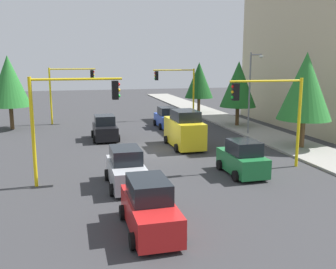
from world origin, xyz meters
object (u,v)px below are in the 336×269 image
object	(u,v)px
traffic_signal_near_right	(70,109)
tree_roadside_near	(305,86)
street_lamp_curbside	(252,85)
tree_roadside_mid	(238,84)
car_blue	(167,118)
tree_opposite_side	(9,81)
car_black	(105,129)
car_red	(150,208)
traffic_signal_far_left	(178,84)
car_green	(242,159)
traffic_signal_far_right	(69,84)
traffic_signal_near_left	(272,105)
car_silver	(126,169)
delivery_van_yellow	(184,130)
tree_roadside_far	(199,80)

from	to	relation	value
traffic_signal_near_right	tree_roadside_near	size ratio (longest dim) A/B	0.80
street_lamp_curbside	tree_roadside_mid	world-z (taller)	street_lamp_curbside
traffic_signal_near_right	car_blue	world-z (taller)	traffic_signal_near_right
traffic_signal_near_right	tree_opposite_side	bearing A→B (deg)	-163.53
car_black	car_red	size ratio (longest dim) A/B	0.91
traffic_signal_far_left	car_black	size ratio (longest dim) A/B	1.45
car_green	traffic_signal_far_right	bearing A→B (deg)	-155.90
traffic_signal_far_left	traffic_signal_near_left	world-z (taller)	traffic_signal_far_left
street_lamp_curbside	car_green	xyz separation A→B (m)	(10.34, -5.62, -3.45)
tree_opposite_side	street_lamp_curbside	bearing A→B (deg)	67.45
car_black	car_red	distance (m)	17.47
tree_opposite_side	traffic_signal_far_left	bearing A→B (deg)	96.84
tree_opposite_side	car_red	world-z (taller)	tree_opposite_side
traffic_signal_near_left	car_silver	distance (m)	9.20
traffic_signal_far_left	tree_opposite_side	bearing A→B (deg)	-83.16
tree_roadside_mid	traffic_signal_near_right	bearing A→B (deg)	-48.24
traffic_signal_far_right	car_black	distance (m)	9.91
traffic_signal_near_right	delivery_van_yellow	world-z (taller)	traffic_signal_near_right
tree_roadside_far	traffic_signal_far_left	bearing A→B (deg)	-43.77
traffic_signal_far_left	traffic_signal_near_left	distance (m)	20.00
traffic_signal_near_right	car_black	bearing A→B (deg)	166.33
car_blue	car_red	size ratio (longest dim) A/B	0.92
tree_roadside_far	car_black	xyz separation A→B (m)	(13.02, -12.51, -3.13)
tree_roadside_mid	traffic_signal_near_left	bearing A→B (deg)	-17.29
street_lamp_curbside	car_blue	size ratio (longest dim) A/B	1.83
traffic_signal_near_left	delivery_van_yellow	size ratio (longest dim) A/B	1.11
tree_opposite_side	delivery_van_yellow	xyz separation A→B (m)	(11.22, 13.44, -3.18)
tree_opposite_side	car_blue	size ratio (longest dim) A/B	1.78
traffic_signal_far_right	tree_roadside_mid	xyz separation A→B (m)	(6.00, 15.69, 0.11)
car_silver	car_red	distance (m)	5.38
traffic_signal_far_left	tree_roadside_far	xyz separation A→B (m)	(-4.00, 3.83, 0.13)
tree_roadside_near	car_blue	distance (m)	13.96
traffic_signal_far_left	car_silver	world-z (taller)	traffic_signal_far_left
car_black	car_blue	distance (m)	7.67
traffic_signal_far_right	tree_opposite_side	distance (m)	5.69
car_silver	car_black	bearing A→B (deg)	179.92
traffic_signal_near_right	delivery_van_yellow	xyz separation A→B (m)	(-6.78, 8.12, -2.65)
traffic_signal_far_left	car_green	bearing A→B (deg)	-5.76
traffic_signal_near_left	car_silver	world-z (taller)	traffic_signal_near_left
car_silver	car_red	bearing A→B (deg)	0.98
traffic_signal_far_right	street_lamp_curbside	xyz separation A→B (m)	(10.39, 14.89, 0.35)
tree_roadside_mid	car_green	distance (m)	16.39
tree_roadside_far	car_red	xyz separation A→B (m)	(30.48, -12.43, -3.13)
tree_roadside_near	tree_roadside_mid	bearing A→B (deg)	-177.14
delivery_van_yellow	car_silver	size ratio (longest dim) A/B	1.19
tree_roadside_near	car_black	distance (m)	15.64
street_lamp_curbside	delivery_van_yellow	bearing A→B (deg)	-67.27
traffic_signal_near_left	car_blue	distance (m)	15.83
traffic_signal_near_left	street_lamp_curbside	size ratio (longest dim) A/B	0.76
tree_roadside_near	car_silver	bearing A→B (deg)	-69.31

